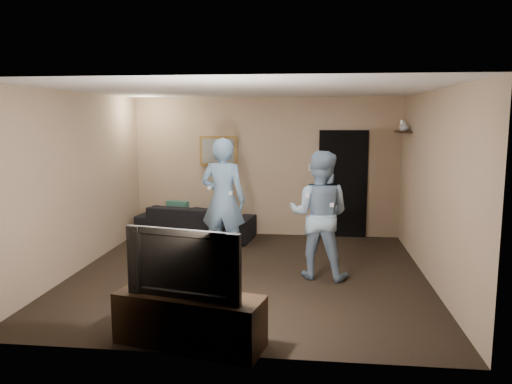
# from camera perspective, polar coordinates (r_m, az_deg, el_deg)

# --- Properties ---
(ground) EXTENTS (5.00, 5.00, 0.00)m
(ground) POSITION_cam_1_polar(r_m,az_deg,el_deg) (7.28, -0.83, -9.33)
(ground) COLOR black
(ground) RESTS_ON ground
(ceiling) EXTENTS (5.00, 5.00, 0.04)m
(ceiling) POSITION_cam_1_polar(r_m,az_deg,el_deg) (6.94, -0.88, 11.57)
(ceiling) COLOR silver
(ceiling) RESTS_ON wall_back
(wall_back) EXTENTS (5.00, 0.04, 2.60)m
(wall_back) POSITION_cam_1_polar(r_m,az_deg,el_deg) (9.46, 1.10, 2.87)
(wall_back) COLOR tan
(wall_back) RESTS_ON ground
(wall_front) EXTENTS (5.00, 0.04, 2.60)m
(wall_front) POSITION_cam_1_polar(r_m,az_deg,el_deg) (4.56, -4.92, -3.32)
(wall_front) COLOR tan
(wall_front) RESTS_ON ground
(wall_left) EXTENTS (0.04, 5.00, 2.60)m
(wall_left) POSITION_cam_1_polar(r_m,az_deg,el_deg) (7.72, -19.59, 1.10)
(wall_left) COLOR tan
(wall_left) RESTS_ON ground
(wall_right) EXTENTS (0.04, 5.00, 2.60)m
(wall_right) POSITION_cam_1_polar(r_m,az_deg,el_deg) (7.12, 19.54, 0.51)
(wall_right) COLOR tan
(wall_right) RESTS_ON ground
(sofa) EXTENTS (2.21, 1.11, 0.62)m
(sofa) POSITION_cam_1_polar(r_m,az_deg,el_deg) (9.36, -6.86, -3.39)
(sofa) COLOR black
(sofa) RESTS_ON ground
(throw_pillow) EXTENTS (0.44, 0.24, 0.42)m
(throw_pillow) POSITION_cam_1_polar(r_m,az_deg,el_deg) (9.41, -8.93, -2.31)
(throw_pillow) COLOR #1A4F44
(throw_pillow) RESTS_ON sofa
(painting_frame) EXTENTS (0.72, 0.05, 0.57)m
(painting_frame) POSITION_cam_1_polar(r_m,az_deg,el_deg) (9.54, -4.32, 4.71)
(painting_frame) COLOR olive
(painting_frame) RESTS_ON wall_back
(painting_canvas) EXTENTS (0.62, 0.01, 0.47)m
(painting_canvas) POSITION_cam_1_polar(r_m,az_deg,el_deg) (9.51, -4.35, 4.70)
(painting_canvas) COLOR slate
(painting_canvas) RESTS_ON painting_frame
(doorway) EXTENTS (0.90, 0.06, 2.00)m
(doorway) POSITION_cam_1_polar(r_m,az_deg,el_deg) (9.44, 9.88, 0.90)
(doorway) COLOR black
(doorway) RESTS_ON ground
(light_switch) EXTENTS (0.08, 0.02, 0.12)m
(light_switch) POSITION_cam_1_polar(r_m,az_deg,el_deg) (9.39, 6.26, 2.78)
(light_switch) COLOR silver
(light_switch) RESTS_ON wall_back
(wall_shelf) EXTENTS (0.20, 0.60, 0.03)m
(wall_shelf) POSITION_cam_1_polar(r_m,az_deg,el_deg) (8.80, 16.45, 6.61)
(wall_shelf) COLOR black
(wall_shelf) RESTS_ON wall_right
(shelf_vase) EXTENTS (0.21, 0.21, 0.17)m
(shelf_vase) POSITION_cam_1_polar(r_m,az_deg,el_deg) (8.71, 16.57, 7.24)
(shelf_vase) COLOR #B6B6BB
(shelf_vase) RESTS_ON wall_shelf
(shelf_figurine) EXTENTS (0.06, 0.06, 0.18)m
(shelf_figurine) POSITION_cam_1_polar(r_m,az_deg,el_deg) (8.93, 16.33, 7.31)
(shelf_figurine) COLOR #B8B8BD
(shelf_figurine) RESTS_ON wall_shelf
(tv_console) EXTENTS (1.55, 0.79, 0.53)m
(tv_console) POSITION_cam_1_polar(r_m,az_deg,el_deg) (5.12, -7.62, -14.33)
(tv_console) COLOR black
(tv_console) RESTS_ON ground
(television) EXTENTS (1.19, 0.41, 0.68)m
(television) POSITION_cam_1_polar(r_m,az_deg,el_deg) (4.92, -7.76, -7.83)
(television) COLOR black
(television) RESTS_ON tv_console
(wii_player_left) EXTENTS (0.75, 0.56, 1.93)m
(wii_player_left) POSITION_cam_1_polar(r_m,az_deg,el_deg) (7.72, -3.78, -0.94)
(wii_player_left) COLOR #6C96BC
(wii_player_left) RESTS_ON ground
(wii_player_right) EXTENTS (0.99, 0.84, 1.78)m
(wii_player_right) POSITION_cam_1_polar(r_m,az_deg,el_deg) (6.99, 7.24, -2.60)
(wii_player_right) COLOR #7D9AB6
(wii_player_right) RESTS_ON ground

